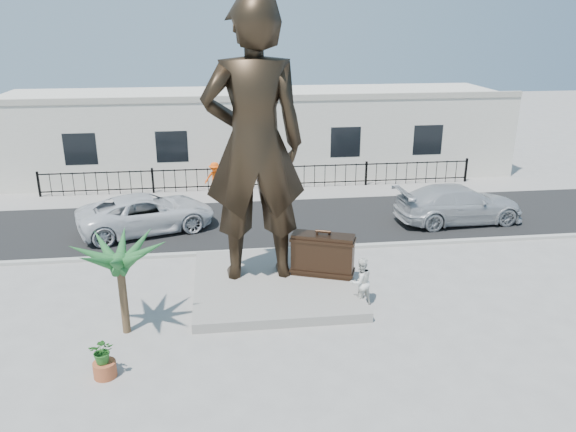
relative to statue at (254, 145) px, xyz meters
name	(u,v)px	position (x,y,z in m)	size (l,w,h in m)	color
ground	(296,309)	(1.05, -2.02, -4.67)	(100.00, 100.00, 0.00)	#9E9991
street	(271,220)	(1.05, 5.98, -4.66)	(40.00, 7.00, 0.01)	black
curb	(280,250)	(1.05, 2.48, -4.61)	(40.00, 0.25, 0.12)	#A5A399
far_sidewalk	(263,193)	(1.05, 9.98, -4.66)	(40.00, 2.50, 0.02)	#9E9991
plinth	(275,283)	(0.55, -0.52, -4.52)	(5.20, 5.20, 0.30)	gray
fence	(262,178)	(1.05, 10.78, -4.07)	(22.00, 0.10, 1.20)	black
building	(256,132)	(1.05, 14.98, -2.47)	(28.00, 7.00, 4.40)	silver
statue	(254,145)	(0.00, 0.00, 0.00)	(3.18, 2.09, 8.73)	black
suitcase	(323,255)	(2.17, -0.33, -3.66)	(2.02, 0.64, 1.42)	black
tourist	(361,282)	(3.04, -1.98, -3.90)	(0.75, 0.58, 1.54)	white
car_white	(147,213)	(-4.15, 5.35, -3.89)	(2.55, 5.52, 1.54)	silver
car_silver	(459,204)	(9.08, 4.81, -3.86)	(2.24, 5.52, 1.60)	#ACAEB1
worker	(215,178)	(-1.33, 10.26, -3.84)	(1.04, 0.60, 1.60)	#FE540D
palm_tree	(127,332)	(-3.87, -2.73, -4.67)	(1.80, 1.80, 3.20)	#1F5526
planter	(105,369)	(-4.09, -4.81, -4.47)	(0.56, 0.56, 0.40)	#A14D2A
shrub	(103,351)	(-4.09, -4.81, -3.94)	(0.59, 0.52, 0.66)	#24611F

